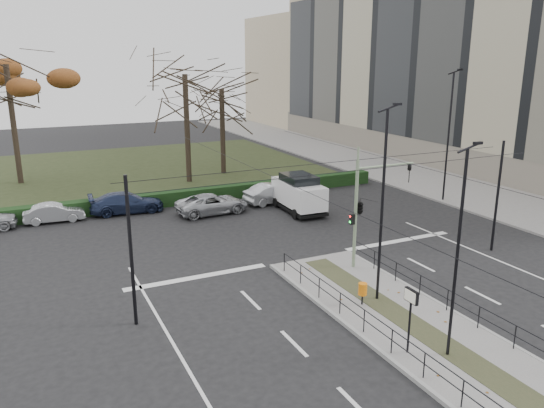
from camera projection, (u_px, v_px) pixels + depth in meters
The scene contains 22 objects.
ground at pixel (368, 298), 23.11m from camera, with size 140.00×140.00×0.00m, color black.
median_island at pixel (405, 321), 20.92m from camera, with size 4.40×15.00×0.14m, color slate.
sidewalk_east at pixel (388, 169), 49.73m from camera, with size 8.00×90.00×0.14m, color slate.
park at pixel (107, 172), 48.40m from camera, with size 38.00×26.00×0.10m, color #252D16.
hedge at pixel (138, 202), 36.63m from camera, with size 38.00×1.00×1.00m, color black.
apartment_block at pixel (462, 55), 52.86m from camera, with size 13.09×52.10×21.64m.
median_railing at pixel (408, 301), 20.59m from camera, with size 4.14×13.24×0.92m.
catenary at pixel (350, 213), 23.61m from camera, with size 20.00×34.00×6.00m.
traffic_light at pixel (361, 205), 25.52m from camera, with size 3.64×2.07×5.36m.
litter_bin at pixel (363, 289), 22.01m from camera, with size 0.37×0.37×0.95m.
info_panel at pixel (411, 303), 18.08m from camera, with size 0.14×0.62×2.38m.
streetlamp_median_near at pixel (458, 253), 17.43m from camera, with size 0.62×0.13×7.42m.
streetlamp_median_far at pixel (383, 204), 21.59m from camera, with size 0.69×0.14×8.27m.
streetlamp_sidewalk at pixel (449, 135), 37.43m from camera, with size 0.77×0.16×9.26m.
parked_car_second at pixel (54, 213), 33.70m from camera, with size 1.28×3.67×1.21m, color #A0A3A8.
parked_car_third at pixel (127, 203), 35.69m from camera, with size 1.98×4.87×1.41m, color #1E2846.
parked_car_fourth at pixel (212, 204), 35.53m from camera, with size 2.23×4.84×1.34m, color #A0A3A8.
white_van at pixel (299, 193), 35.83m from camera, with size 2.39×4.94×2.55m.
rust_tree at pixel (6, 64), 41.51m from camera, with size 8.61×8.61×12.56m.
bare_tree_center at pixel (222, 95), 46.06m from camera, with size 7.37×7.37×9.88m.
bare_tree_near at pixel (185, 82), 42.44m from camera, with size 7.64×7.64×11.66m.
parked_car_fifth at pixel (273, 193), 38.11m from camera, with size 1.50×4.30×1.42m, color #A0A3A8.
Camera 1 is at (-12.94, -17.29, 10.09)m, focal length 35.00 mm.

